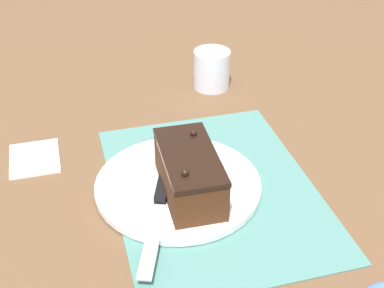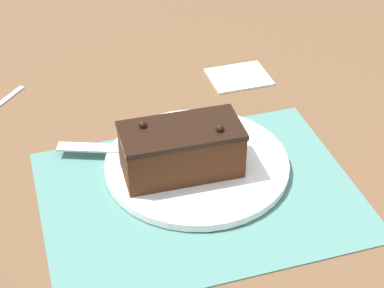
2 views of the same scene
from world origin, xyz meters
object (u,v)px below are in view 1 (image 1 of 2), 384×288
object	(u,v)px
chocolate_cake	(189,173)
serving_knife	(160,204)
cake_plate	(178,185)
drinking_glass	(212,69)

from	to	relation	value
chocolate_cake	serving_knife	size ratio (longest dim) A/B	0.80
chocolate_cake	serving_knife	bearing A→B (deg)	-66.01
cake_plate	serving_knife	bearing A→B (deg)	-39.07
serving_knife	drinking_glass	world-z (taller)	drinking_glass
chocolate_cake	drinking_glass	bearing A→B (deg)	157.90
cake_plate	chocolate_cake	bearing A→B (deg)	24.46
cake_plate	chocolate_cake	size ratio (longest dim) A/B	1.58
serving_knife	drinking_glass	bearing A→B (deg)	-97.10
chocolate_cake	drinking_glass	distance (m)	0.41
cake_plate	drinking_glass	size ratio (longest dim) A/B	3.24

